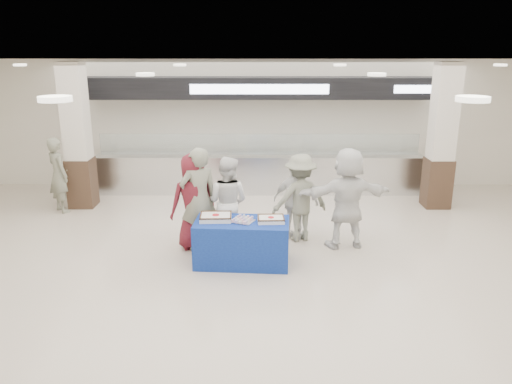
{
  "coord_description": "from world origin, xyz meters",
  "views": [
    {
      "loc": [
        -0.05,
        -6.62,
        3.55
      ],
      "look_at": [
        -0.07,
        1.6,
        1.1
      ],
      "focal_mm": 35.0,
      "sensor_mm": 36.0,
      "label": 1
    }
  ],
  "objects_px": {
    "display_table": "(242,242)",
    "soldier_b": "(300,198)",
    "chef_tall": "(227,202)",
    "civilian_white": "(347,198)",
    "cupcake_tray": "(242,220)",
    "civilian_maroon": "(194,201)",
    "soldier_bg": "(59,175)",
    "sheet_cake_left": "(216,217)",
    "sheet_cake_right": "(271,219)",
    "soldier_a": "(199,199)",
    "chef_short": "(296,201)"
  },
  "relations": [
    {
      "from": "display_table",
      "to": "soldier_b",
      "type": "xyz_separation_m",
      "value": [
        1.05,
        1.07,
        0.45
      ]
    },
    {
      "from": "chef_tall",
      "to": "civilian_white",
      "type": "bearing_deg",
      "value": -161.94
    },
    {
      "from": "cupcake_tray",
      "to": "civilian_maroon",
      "type": "xyz_separation_m",
      "value": [
        -0.88,
        0.72,
        0.09
      ]
    },
    {
      "from": "cupcake_tray",
      "to": "civilian_white",
      "type": "distance_m",
      "value": 2.0
    },
    {
      "from": "cupcake_tray",
      "to": "soldier_bg",
      "type": "distance_m",
      "value": 4.89
    },
    {
      "from": "sheet_cake_left",
      "to": "chef_tall",
      "type": "relative_size",
      "value": 0.32
    },
    {
      "from": "sheet_cake_right",
      "to": "civilian_white",
      "type": "height_order",
      "value": "civilian_white"
    },
    {
      "from": "sheet_cake_left",
      "to": "soldier_a",
      "type": "height_order",
      "value": "soldier_a"
    },
    {
      "from": "display_table",
      "to": "chef_tall",
      "type": "bearing_deg",
      "value": 113.4
    },
    {
      "from": "soldier_b",
      "to": "civilian_white",
      "type": "relative_size",
      "value": 0.89
    },
    {
      "from": "civilian_white",
      "to": "soldier_bg",
      "type": "distance_m",
      "value": 6.23
    },
    {
      "from": "chef_tall",
      "to": "soldier_a",
      "type": "bearing_deg",
      "value": 39.35
    },
    {
      "from": "sheet_cake_left",
      "to": "chef_short",
      "type": "height_order",
      "value": "chef_short"
    },
    {
      "from": "cupcake_tray",
      "to": "soldier_b",
      "type": "height_order",
      "value": "soldier_b"
    },
    {
      "from": "sheet_cake_right",
      "to": "cupcake_tray",
      "type": "distance_m",
      "value": 0.47
    },
    {
      "from": "chef_tall",
      "to": "soldier_bg",
      "type": "height_order",
      "value": "chef_tall"
    },
    {
      "from": "sheet_cake_left",
      "to": "chef_short",
      "type": "xyz_separation_m",
      "value": [
        1.4,
        1.05,
        -0.06
      ]
    },
    {
      "from": "display_table",
      "to": "soldier_a",
      "type": "distance_m",
      "value": 1.15
    },
    {
      "from": "civilian_maroon",
      "to": "soldier_a",
      "type": "distance_m",
      "value": 0.14
    },
    {
      "from": "sheet_cake_right",
      "to": "civilian_white",
      "type": "bearing_deg",
      "value": 28.91
    },
    {
      "from": "soldier_a",
      "to": "soldier_bg",
      "type": "distance_m",
      "value": 3.89
    },
    {
      "from": "civilian_white",
      "to": "soldier_bg",
      "type": "xyz_separation_m",
      "value": [
        -5.91,
        1.97,
        -0.09
      ]
    },
    {
      "from": "soldier_b",
      "to": "civilian_white",
      "type": "distance_m",
      "value": 0.87
    },
    {
      "from": "display_table",
      "to": "sheet_cake_left",
      "type": "height_order",
      "value": "sheet_cake_left"
    },
    {
      "from": "chef_tall",
      "to": "soldier_bg",
      "type": "distance_m",
      "value": 4.22
    },
    {
      "from": "civilian_maroon",
      "to": "civilian_white",
      "type": "bearing_deg",
      "value": 156.61
    },
    {
      "from": "soldier_a",
      "to": "chef_tall",
      "type": "height_order",
      "value": "soldier_a"
    },
    {
      "from": "civilian_maroon",
      "to": "chef_tall",
      "type": "distance_m",
      "value": 0.59
    },
    {
      "from": "chef_tall",
      "to": "soldier_bg",
      "type": "xyz_separation_m",
      "value": [
        -3.77,
        1.91,
        -0.0
      ]
    },
    {
      "from": "soldier_a",
      "to": "cupcake_tray",
      "type": "bearing_deg",
      "value": 117.19
    },
    {
      "from": "soldier_a",
      "to": "soldier_b",
      "type": "distance_m",
      "value": 1.87
    },
    {
      "from": "chef_tall",
      "to": "display_table",
      "type": "bearing_deg",
      "value": 129.28
    },
    {
      "from": "sheet_cake_right",
      "to": "soldier_b",
      "type": "xyz_separation_m",
      "value": [
        0.57,
        1.08,
        0.02
      ]
    },
    {
      "from": "soldier_a",
      "to": "display_table",
      "type": "bearing_deg",
      "value": 117.27
    },
    {
      "from": "display_table",
      "to": "sheet_cake_right",
      "type": "height_order",
      "value": "sheet_cake_right"
    },
    {
      "from": "sheet_cake_left",
      "to": "soldier_b",
      "type": "bearing_deg",
      "value": 34.04
    },
    {
      "from": "sheet_cake_left",
      "to": "civilian_maroon",
      "type": "bearing_deg",
      "value": 123.97
    },
    {
      "from": "civilian_maroon",
      "to": "soldier_bg",
      "type": "bearing_deg",
      "value": -56.14
    },
    {
      "from": "cupcake_tray",
      "to": "soldier_bg",
      "type": "relative_size",
      "value": 0.27
    },
    {
      "from": "sheet_cake_right",
      "to": "soldier_a",
      "type": "bearing_deg",
      "value": 152.5
    },
    {
      "from": "sheet_cake_right",
      "to": "soldier_b",
      "type": "bearing_deg",
      "value": 62.31
    },
    {
      "from": "civilian_maroon",
      "to": "chef_tall",
      "type": "bearing_deg",
      "value": 165.27
    },
    {
      "from": "cupcake_tray",
      "to": "soldier_bg",
      "type": "xyz_separation_m",
      "value": [
        -4.06,
        2.73,
        0.04
      ]
    },
    {
      "from": "sheet_cake_right",
      "to": "soldier_a",
      "type": "distance_m",
      "value": 1.42
    },
    {
      "from": "sheet_cake_right",
      "to": "chef_short",
      "type": "distance_m",
      "value": 1.23
    },
    {
      "from": "sheet_cake_right",
      "to": "civilian_maroon",
      "type": "relative_size",
      "value": 0.26
    },
    {
      "from": "sheet_cake_right",
      "to": "chef_short",
      "type": "relative_size",
      "value": 0.3
    },
    {
      "from": "civilian_white",
      "to": "soldier_b",
      "type": "bearing_deg",
      "value": -30.73
    },
    {
      "from": "sheet_cake_left",
      "to": "soldier_bg",
      "type": "bearing_deg",
      "value": 143.81
    },
    {
      "from": "soldier_a",
      "to": "civilian_white",
      "type": "height_order",
      "value": "soldier_a"
    }
  ]
}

